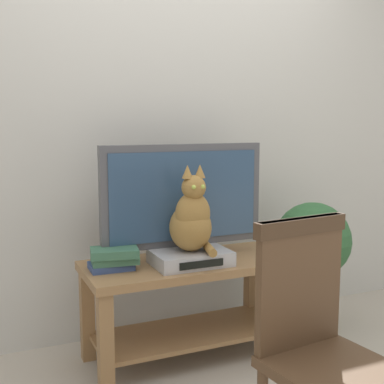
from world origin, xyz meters
name	(u,v)px	position (x,y,z in m)	size (l,w,h in m)	color
back_wall	(164,106)	(0.00, 1.00, 1.40)	(7.00, 0.12, 2.80)	beige
tv_stand	(188,291)	(-0.05, 0.50, 0.38)	(1.14, 0.50, 0.55)	olive
tv	(184,199)	(-0.05, 0.56, 0.89)	(0.93, 0.20, 0.63)	#4C4C51
media_box	(191,258)	(-0.07, 0.43, 0.59)	(0.40, 0.28, 0.08)	#ADADB2
cat	(192,219)	(-0.07, 0.42, 0.80)	(0.22, 0.30, 0.46)	olive
wooden_chair	(317,336)	(-0.02, -0.58, 0.55)	(0.45, 0.45, 0.96)	#513823
book_stack	(114,259)	(-0.47, 0.50, 0.61)	(0.26, 0.20, 0.11)	#33477A
potted_plant	(312,252)	(0.73, 0.45, 0.53)	(0.46, 0.46, 0.83)	beige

